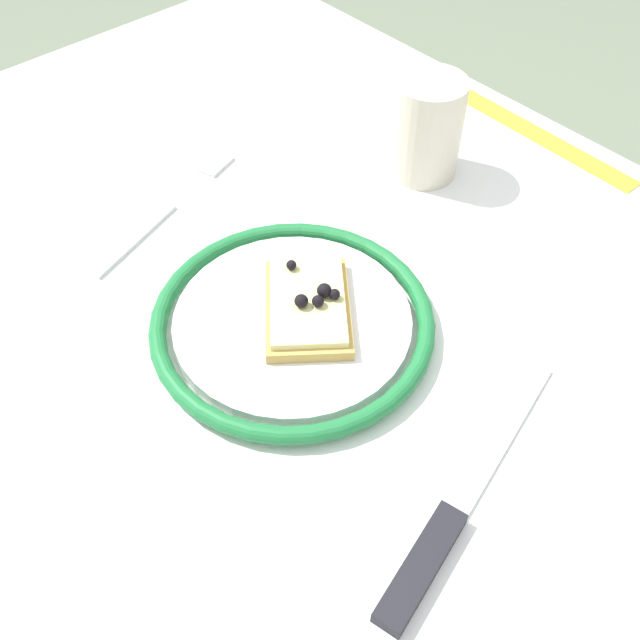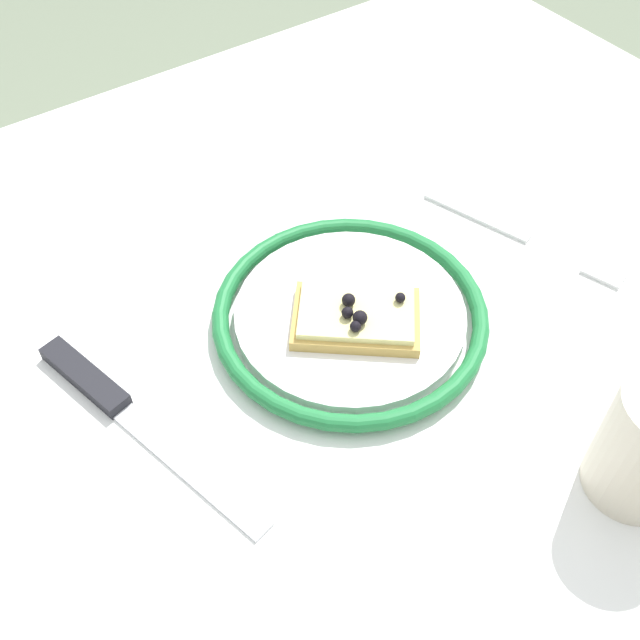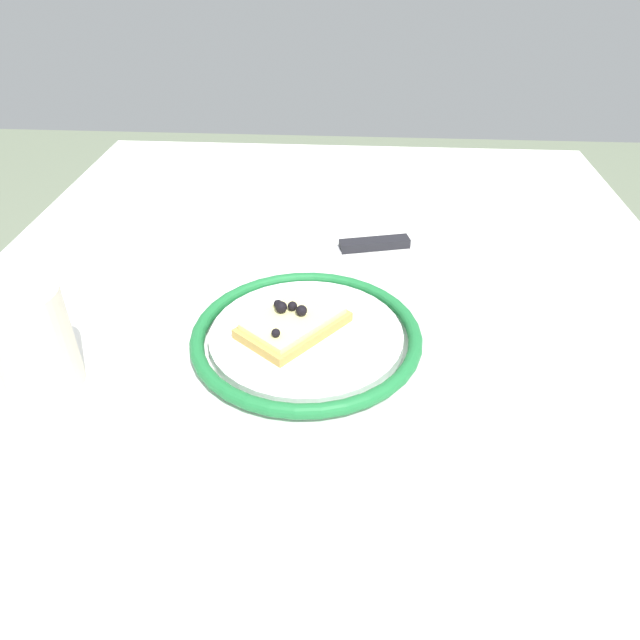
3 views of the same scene
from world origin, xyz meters
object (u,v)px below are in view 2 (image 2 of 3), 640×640
plate (350,315)px  fork (522,236)px  pizza_slice_near (356,316)px  knife (112,400)px  dining_table (309,384)px

plate → fork: (-0.19, 0.01, -0.01)m
plate → pizza_slice_near: (0.00, 0.01, 0.01)m
knife → fork: knife is taller
dining_table → knife: 0.19m
plate → dining_table: bearing=-30.6°
plate → fork: size_ratio=1.17×
dining_table → pizza_slice_near: bearing=130.0°
pizza_slice_near → dining_table: bearing=-50.0°
plate → pizza_slice_near: size_ratio=1.89×
plate → knife: plate is taller
dining_table → fork: 0.24m
fork → knife: bearing=-6.7°
pizza_slice_near → fork: size_ratio=0.62×
dining_table → pizza_slice_near: (-0.03, 0.03, 0.11)m
plate → fork: plate is taller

